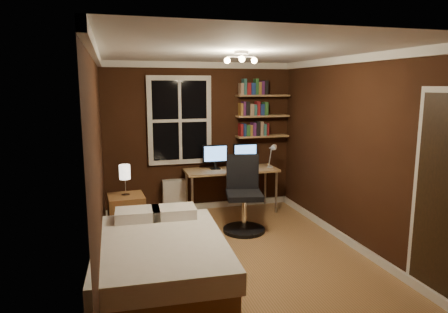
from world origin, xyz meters
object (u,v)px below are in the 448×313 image
object	(u,v)px
monitor_right	(245,155)
radiator	(174,196)
office_chair	(244,202)
nightstand	(127,216)
bed	(161,260)
bedside_lamp	(125,180)
desk_lamp	(272,156)
desk	(231,173)
monitor_left	(215,157)

from	to	relation	value
monitor_right	radiator	bearing A→B (deg)	173.99
office_chair	monitor_right	bearing A→B (deg)	81.63
nightstand	monitor_right	size ratio (longest dim) A/B	1.43
bed	bedside_lamp	distance (m)	1.62
bed	monitor_right	world-z (taller)	monitor_right
nightstand	office_chair	bearing A→B (deg)	-10.33
nightstand	office_chair	distance (m)	1.69
monitor_right	bed	bearing A→B (deg)	-127.13
monitor_right	desk_lamp	bearing A→B (deg)	-27.04
nightstand	monitor_right	xyz separation A→B (m)	(2.03, 0.80, 0.64)
desk	office_chair	world-z (taller)	office_chair
bedside_lamp	radiator	size ratio (longest dim) A/B	0.77
radiator	monitor_right	size ratio (longest dim) A/B	1.33
bed	desk_lamp	xyz separation A→B (m)	(2.14, 2.08, 0.69)
radiator	nightstand	bearing A→B (deg)	-131.29
desk	monitor_left	bearing A→B (deg)	163.10
nightstand	desk_lamp	size ratio (longest dim) A/B	1.38
bedside_lamp	desk	world-z (taller)	bedside_lamp
monitor_right	desk_lamp	world-z (taller)	desk_lamp
office_chair	monitor_left	bearing A→B (deg)	111.50
bed	desk_lamp	world-z (taller)	desk_lamp
bed	nightstand	world-z (taller)	bed
desk_lamp	monitor_right	bearing A→B (deg)	152.96
office_chair	desk_lamp	bearing A→B (deg)	57.08
nightstand	radiator	world-z (taller)	nightstand
bedside_lamp	monitor_right	distance (m)	2.18
monitor_left	bed	bearing A→B (deg)	-117.72
monitor_right	bedside_lamp	bearing A→B (deg)	-158.55
bedside_lamp	nightstand	bearing A→B (deg)	0.00
monitor_left	desk_lamp	xyz separation A→B (m)	(0.93, -0.21, 0.01)
radiator	office_chair	distance (m)	1.42
bedside_lamp	monitor_right	xyz separation A→B (m)	(2.03, 0.80, 0.12)
monitor_left	office_chair	world-z (taller)	monitor_left
bed	monitor_left	distance (m)	2.67
radiator	monitor_right	world-z (taller)	monitor_right
desk	monitor_right	size ratio (longest dim) A/B	3.66
monitor_left	monitor_right	xyz separation A→B (m)	(0.53, 0.00, 0.00)
nightstand	radiator	distance (m)	1.23
desk_lamp	monitor_left	bearing A→B (deg)	167.52
desk_lamp	bedside_lamp	bearing A→B (deg)	-166.38
desk	office_chair	bearing A→B (deg)	-95.07
bed	nightstand	xyz separation A→B (m)	(-0.30, 1.49, 0.03)
desk	desk_lamp	world-z (taller)	desk_lamp
bedside_lamp	office_chair	xyz separation A→B (m)	(1.67, -0.19, -0.39)
nightstand	bedside_lamp	xyz separation A→B (m)	(0.00, 0.00, 0.52)
bed	radiator	world-z (taller)	bed
bed	radiator	bearing A→B (deg)	80.67
bed	bedside_lamp	size ratio (longest dim) A/B	4.47
bed	office_chair	world-z (taller)	office_chair
monitor_left	desk_lamp	size ratio (longest dim) A/B	0.97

